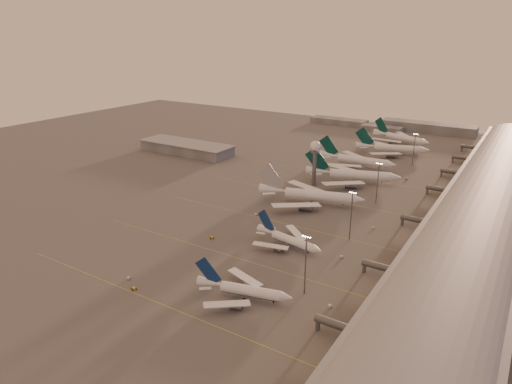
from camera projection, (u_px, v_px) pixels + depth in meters
The scene contains 27 objects.
ground at pixel (189, 256), 205.59m from camera, with size 700.00×700.00×0.00m, color #545252.
taxiway_markings at pixel (304, 227), 235.17m from camera, with size 180.00×185.25×0.02m.
terminal at pixel (487, 205), 235.70m from camera, with size 57.00×362.00×23.04m.
hangar at pixel (186, 148), 375.85m from camera, with size 82.00×27.00×8.50m.
radar_tower at pixel (315, 154), 291.65m from camera, with size 6.40×6.40×31.10m.
mast_a at pixel (306, 262), 171.88m from camera, with size 3.60×0.56×25.00m.
mast_b at pixel (351, 213), 217.22m from camera, with size 3.60×0.56×25.00m.
mast_c at pixel (378, 181), 263.55m from camera, with size 3.60×0.56×25.00m.
mast_d at pixel (414, 148), 336.28m from camera, with size 3.60×0.56×25.00m.
distant_horizon at pixel (399, 126), 462.07m from camera, with size 165.00×37.50×9.00m.
narrowbody_near at pixel (244, 292), 172.00m from camera, with size 38.16×30.09×15.16m.
narrowbody_mid at pixel (289, 241), 213.35m from camera, with size 37.54×29.72×14.76m.
widebody_white at pixel (311, 197), 265.99m from camera, with size 61.45×48.61×22.10m.
greentail_a at pixel (353, 177), 302.26m from camera, with size 60.64×48.16×22.91m.
greentail_b at pixel (357, 162), 337.52m from camera, with size 58.79×47.40×21.34m.
greentail_c at pixel (392, 150), 370.81m from camera, with size 57.12×45.43×21.43m.
greentail_d at pixel (401, 139), 407.45m from camera, with size 54.83×43.62×20.54m.
gsv_truck_a at pixel (130, 277), 185.76m from camera, with size 6.02×4.30×2.30m.
gsv_tug_near at pixel (134, 289), 178.54m from camera, with size 3.80×4.35×1.06m.
gsv_catering_a at pixel (331, 302), 166.46m from camera, with size 5.76×2.83×4.68m.
gsv_tug_mid at pixel (212, 238), 222.13m from camera, with size 4.34×4.40×1.10m.
gsv_truck_b at pixel (343, 256), 203.00m from camera, with size 5.99×3.07×2.30m.
gsv_truck_c at pixel (257, 213), 250.04m from camera, with size 4.42×5.52×2.15m.
gsv_catering_b at pixel (374, 225), 233.03m from camera, with size 4.68×3.12×3.54m.
gsv_tug_far at pixel (313, 194), 280.74m from camera, with size 2.85×4.13×1.09m.
gsv_truck_d at pixel (280, 173), 319.91m from camera, with size 3.49×5.71×2.17m.
gsv_tug_hangar at pixel (407, 179), 309.01m from camera, with size 3.94×3.37×0.97m.
Camera 1 is at (123.58, -139.43, 96.47)m, focal length 32.00 mm.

